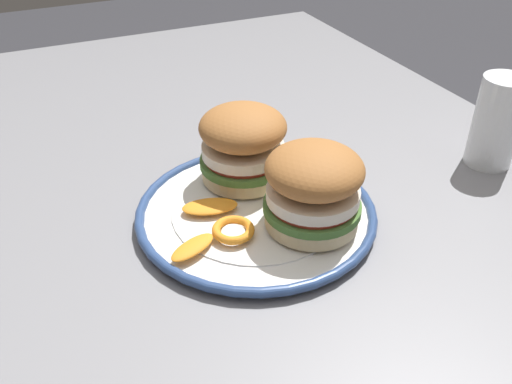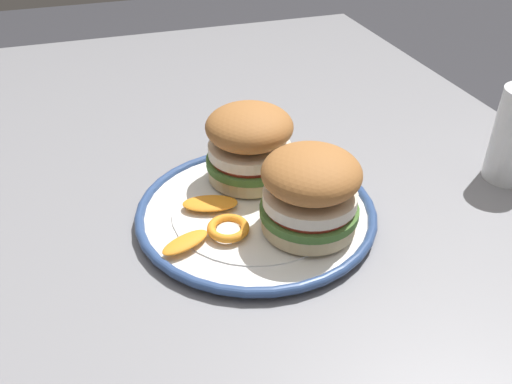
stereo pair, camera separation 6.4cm
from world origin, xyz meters
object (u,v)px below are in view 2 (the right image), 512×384
Objects in this scene: dining_table at (289,259)px; sandwich_half_left at (249,143)px; sandwich_half_right at (310,190)px; dinner_plate at (256,212)px.

sandwich_half_left is at bearing 38.02° from dining_table.
dining_table is at bearing -141.98° from sandwich_half_left.
sandwich_half_right is at bearing 173.49° from dining_table.
sandwich_half_right is at bearing -140.18° from dinner_plate.
sandwich_half_right is (-0.08, 0.01, 0.17)m from dining_table.
sandwich_half_left is 0.94× the size of sandwich_half_right.
dinner_plate is at bearing 109.22° from dining_table.
dining_table is at bearing -70.78° from dinner_plate.
sandwich_half_left and sandwich_half_right have the same top height.
dinner_plate is 2.18× the size of sandwich_half_left.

